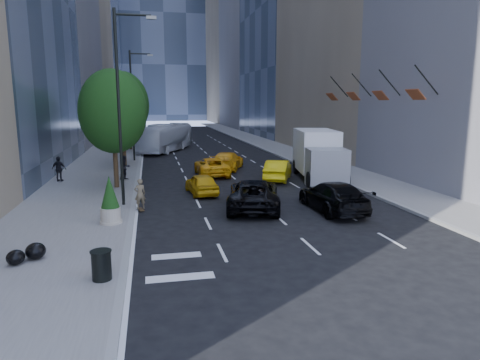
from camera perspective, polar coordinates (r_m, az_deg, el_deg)
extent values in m
plane|color=black|center=(20.50, 2.66, -5.40)|extent=(160.00, 160.00, 0.00)
cube|color=slate|center=(49.55, -16.49, 3.59)|extent=(6.00, 120.00, 0.15)
cube|color=slate|center=(51.62, 5.07, 4.23)|extent=(4.00, 120.00, 0.15)
cube|color=#796B54|center=(121.71, 1.14, 19.57)|extent=(20.00, 24.00, 50.00)
cylinder|color=black|center=(23.14, -15.83, 8.96)|extent=(0.16, 0.16, 10.00)
cylinder|color=black|center=(23.49, -14.10, 20.59)|extent=(1.80, 0.12, 0.12)
cube|color=#99998C|center=(23.46, -11.74, 20.44)|extent=(0.50, 0.22, 0.15)
cylinder|color=black|center=(41.11, -14.20, 9.49)|extent=(0.16, 0.16, 10.00)
cylinder|color=black|center=(41.31, -13.20, 16.07)|extent=(1.80, 0.12, 0.12)
cube|color=#99998C|center=(41.30, -11.90, 15.98)|extent=(0.50, 0.22, 0.15)
cylinder|color=#322313|center=(28.43, -16.25, 2.20)|extent=(0.30, 0.30, 3.15)
ellipsoid|color=#15340E|center=(28.18, -16.59, 8.76)|extent=(4.20, 4.20, 5.25)
cylinder|color=#322313|center=(38.33, -15.19, 4.44)|extent=(0.30, 0.30, 3.38)
ellipsoid|color=#15340E|center=(38.15, -15.44, 9.65)|extent=(4.50, 4.50, 5.62)
cylinder|color=#322313|center=(51.29, -14.40, 5.64)|extent=(0.30, 0.30, 2.93)
ellipsoid|color=#15340E|center=(51.14, -14.55, 9.01)|extent=(3.90, 3.90, 4.88)
cylinder|color=black|center=(59.17, -13.36, 7.38)|extent=(0.14, 0.14, 5.20)
imported|color=black|center=(59.11, -13.42, 8.93)|extent=(2.48, 0.53, 1.00)
cylinder|color=black|center=(28.19, 23.60, 12.14)|extent=(1.75, 0.08, 1.75)
cube|color=brown|center=(27.80, 22.36, 10.51)|extent=(0.64, 1.30, 0.64)
cylinder|color=black|center=(31.55, 19.33, 12.14)|extent=(1.75, 0.08, 1.75)
cube|color=brown|center=(31.20, 18.20, 10.67)|extent=(0.64, 1.30, 0.64)
cylinder|color=black|center=(35.05, 15.90, 12.09)|extent=(1.75, 0.08, 1.75)
cube|color=brown|center=(34.73, 14.86, 10.76)|extent=(0.64, 1.30, 0.64)
cylinder|color=black|center=(38.64, 13.10, 12.02)|extent=(1.75, 0.08, 1.75)
cube|color=brown|center=(38.35, 12.15, 10.80)|extent=(0.64, 1.30, 0.64)
imported|color=#716246|center=(22.60, -13.18, -2.10)|extent=(0.65, 0.51, 1.58)
imported|color=black|center=(22.53, 1.83, -1.90)|extent=(3.88, 6.07, 1.56)
imported|color=black|center=(22.58, 12.29, -2.13)|extent=(2.21, 5.33, 1.54)
imported|color=#D7A10B|center=(26.23, -5.14, -0.50)|extent=(1.92, 3.88, 1.27)
imported|color=#D4BB0B|center=(30.90, 5.09, 1.34)|extent=(3.23, 4.71, 1.47)
imported|color=#FFAE0D|center=(32.77, -3.80, 1.80)|extent=(2.32, 4.99, 1.38)
imported|color=#F8A90D|center=(35.46, -1.73, 2.57)|extent=(3.81, 5.57, 1.50)
imported|color=white|center=(49.50, -9.83, 5.59)|extent=(6.77, 11.32, 3.11)
cube|color=white|center=(32.27, 10.07, 3.95)|extent=(3.52, 5.47, 2.98)
cube|color=gray|center=(28.74, 11.50, 1.57)|extent=(2.89, 2.63, 2.54)
cylinder|color=black|center=(28.19, 9.35, -0.01)|extent=(0.58, 1.16, 1.10)
cylinder|color=black|center=(28.71, 13.90, 0.01)|extent=(0.58, 1.16, 1.10)
cylinder|color=black|center=(33.98, 7.48, 1.80)|extent=(0.58, 1.16, 1.10)
cylinder|color=black|center=(34.42, 11.30, 1.80)|extent=(0.58, 1.16, 1.10)
imported|color=black|center=(31.17, -15.10, 1.61)|extent=(1.06, 1.02, 1.71)
imported|color=black|center=(31.96, -22.97, 1.37)|extent=(1.10, 0.72, 1.74)
cylinder|color=black|center=(14.09, -17.98, -10.82)|extent=(0.60, 0.60, 0.90)
cylinder|color=#B9AE99|center=(20.30, -16.84, -4.51)|extent=(0.90, 0.90, 0.72)
cone|color=#15340E|center=(20.05, -17.00, -1.51)|extent=(0.81, 0.81, 1.44)
ellipsoid|color=black|center=(16.74, -25.60, -8.53)|extent=(0.68, 0.75, 0.58)
ellipsoid|color=black|center=(16.50, -27.75, -9.11)|extent=(0.60, 0.66, 0.51)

